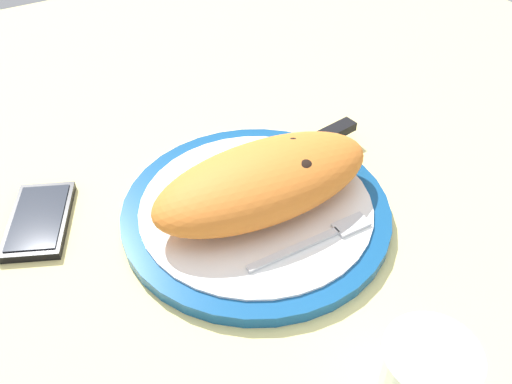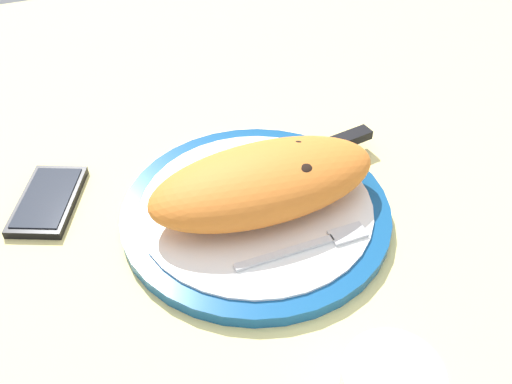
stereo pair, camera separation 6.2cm
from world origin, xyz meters
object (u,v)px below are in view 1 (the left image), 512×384
at_px(plate, 256,211).
at_px(water_glass, 425,383).
at_px(knife, 304,148).
at_px(fork, 321,238).
at_px(smartphone, 39,220).
at_px(calzone, 263,180).

bearing_deg(plate, water_glass, -89.19).
relative_size(knife, water_glass, 2.93).
relative_size(plate, fork, 2.04).
height_order(fork, water_glass, water_glass).
bearing_deg(smartphone, knife, -9.45).
distance_m(plate, calzone, 0.04).
bearing_deg(water_glass, knife, 72.99).
xyz_separation_m(knife, smartphone, (-0.33, 0.05, -0.02)).
distance_m(calzone, smartphone, 0.26).
bearing_deg(calzone, plate, -176.06).
bearing_deg(fork, calzone, 106.28).
relative_size(plate, smartphone, 2.30).
xyz_separation_m(plate, fork, (0.03, -0.08, 0.01)).
relative_size(calzone, fork, 1.74).
bearing_deg(fork, smartphone, 142.89).
relative_size(smartphone, water_glass, 1.58).
height_order(calzone, water_glass, water_glass).
xyz_separation_m(knife, water_glass, (-0.10, -0.33, 0.02)).
relative_size(fork, knife, 0.61).
relative_size(knife, smartphone, 1.85).
relative_size(fork, water_glass, 1.78).
height_order(plate, knife, knife).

